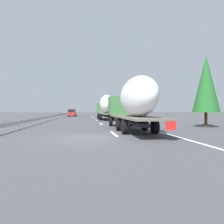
{
  "coord_description": "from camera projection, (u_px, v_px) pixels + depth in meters",
  "views": [
    {
      "loc": [
        -12.08,
        0.31,
        1.67
      ],
      "look_at": [
        17.92,
        -3.91,
        1.41
      ],
      "focal_mm": 32.17,
      "sensor_mm": 36.0,
      "label": 1
    }
  ],
  "objects": [
    {
      "name": "tree_2",
      "position": [
        118.0,
        105.0,
        70.22
      ],
      "size": [
        3.64,
        3.64,
        5.33
      ],
      "color": "#472D19",
      "rests_on": "ground_plane"
    },
    {
      "name": "lane_stripe_0",
      "position": [
        114.0,
        134.0,
        14.25
      ],
      "size": [
        3.2,
        0.2,
        0.01
      ],
      "primitive_type": "cube",
      "color": "white",
      "rests_on": "ground_plane"
    },
    {
      "name": "lane_stripe_5",
      "position": [
        91.0,
        116.0,
        59.81
      ],
      "size": [
        3.2,
        0.2,
        0.01
      ],
      "primitive_type": "cube",
      "color": "white",
      "rests_on": "ground_plane"
    },
    {
      "name": "car_red_compact",
      "position": [
        72.0,
        113.0,
        54.31
      ],
      "size": [
        4.32,
        1.91,
        1.95
      ],
      "color": "red",
      "rests_on": "ground_plane"
    },
    {
      "name": "lane_stripe_6",
      "position": [
        90.0,
        115.0,
        64.77
      ],
      "size": [
        3.2,
        0.2,
        0.01
      ],
      "primitive_type": "cube",
      "color": "white",
      "rests_on": "ground_plane"
    },
    {
      "name": "tree_0",
      "position": [
        146.0,
        98.0,
        40.51
      ],
      "size": [
        2.47,
        2.47,
        7.07
      ],
      "color": "#472D19",
      "rests_on": "ground_plane"
    },
    {
      "name": "truck_trailing",
      "position": [
        133.0,
        102.0,
        16.18
      ],
      "size": [
        13.31,
        2.55,
        4.12
      ],
      "color": "#387038",
      "rests_on": "ground_plane"
    },
    {
      "name": "ground_plane",
      "position": [
        85.0,
        117.0,
        51.62
      ],
      "size": [
        260.0,
        260.0,
        0.0
      ],
      "primitive_type": "plane",
      "color": "#424247"
    },
    {
      "name": "lane_stripe_1",
      "position": [
        101.0,
        124.0,
        24.8
      ],
      "size": [
        3.2,
        0.2,
        0.01
      ],
      "primitive_type": "cube",
      "color": "white",
      "rests_on": "ground_plane"
    },
    {
      "name": "lane_stripe_4",
      "position": [
        92.0,
        117.0,
        51.35
      ],
      "size": [
        3.2,
        0.2,
        0.01
      ],
      "primitive_type": "cube",
      "color": "white",
      "rests_on": "ground_plane"
    },
    {
      "name": "edge_line_right",
      "position": [
        104.0,
        116.0,
        57.34
      ],
      "size": [
        110.0,
        0.2,
        0.01
      ],
      "primitive_type": "cube",
      "color": "white",
      "rests_on": "ground_plane"
    },
    {
      "name": "road_sign",
      "position": [
        110.0,
        108.0,
        55.08
      ],
      "size": [
        0.1,
        0.9,
        3.28
      ],
      "color": "gray",
      "rests_on": "ground_plane"
    },
    {
      "name": "tree_1",
      "position": [
        206.0,
        84.0,
        19.83
      ],
      "size": [
        2.59,
        2.59,
        7.1
      ],
      "color": "#472D19",
      "rests_on": "ground_plane"
    },
    {
      "name": "lane_stripe_3",
      "position": [
        94.0,
        118.0,
        42.54
      ],
      "size": [
        3.2,
        0.2,
        0.01
      ],
      "primitive_type": "cube",
      "color": "white",
      "rests_on": "ground_plane"
    },
    {
      "name": "guardrail_median",
      "position": [
        62.0,
        114.0,
        53.75
      ],
      "size": [
        94.0,
        0.1,
        0.76
      ],
      "color": "#9EA0A5",
      "rests_on": "ground_plane"
    },
    {
      "name": "lane_stripe_2",
      "position": [
        96.0,
        120.0,
        33.83
      ],
      "size": [
        3.2,
        0.2,
        0.01
      ],
      "primitive_type": "cube",
      "color": "white",
      "rests_on": "ground_plane"
    },
    {
      "name": "car_black_suv",
      "position": [
        73.0,
        113.0,
        64.88
      ],
      "size": [
        4.71,
        1.86,
        1.85
      ],
      "color": "black",
      "rests_on": "ground_plane"
    },
    {
      "name": "truck_lead",
      "position": [
        106.0,
        106.0,
        36.13
      ],
      "size": [
        12.3,
        2.55,
        4.37
      ],
      "color": "#387038",
      "rests_on": "ground_plane"
    }
  ]
}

